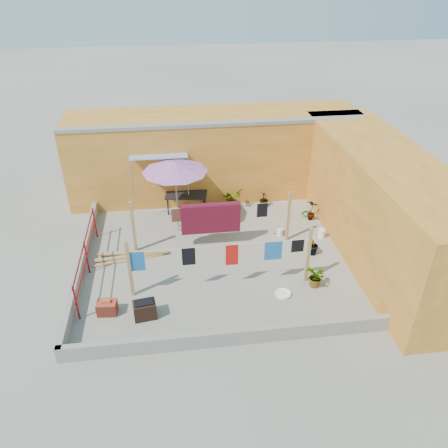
# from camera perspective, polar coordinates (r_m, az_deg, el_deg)

# --- Properties ---
(ground) EXTENTS (80.00, 80.00, 0.00)m
(ground) POSITION_cam_1_polar(r_m,az_deg,el_deg) (13.82, -1.11, -4.57)
(ground) COLOR #9E998E
(ground) RESTS_ON ground
(wall_back) EXTENTS (11.00, 3.27, 3.21)m
(wall_back) POSITION_cam_1_polar(r_m,az_deg,el_deg) (17.18, -1.30, 9.15)
(wall_back) COLOR orange
(wall_back) RESTS_ON ground
(wall_right) EXTENTS (2.40, 9.00, 3.20)m
(wall_right) POSITION_cam_1_polar(r_m,az_deg,el_deg) (14.39, 19.88, 2.47)
(wall_right) COLOR orange
(wall_right) RESTS_ON ground
(parapet_front) EXTENTS (8.30, 0.16, 0.44)m
(parapet_front) POSITION_cam_1_polar(r_m,az_deg,el_deg) (10.98, 1.09, -14.57)
(parapet_front) COLOR gray
(parapet_front) RESTS_ON ground
(parapet_left) EXTENTS (0.16, 7.30, 0.44)m
(parapet_left) POSITION_cam_1_polar(r_m,az_deg,el_deg) (13.94, -18.09, -4.90)
(parapet_left) COLOR gray
(parapet_left) RESTS_ON ground
(red_railing) EXTENTS (0.05, 4.20, 1.10)m
(red_railing) POSITION_cam_1_polar(r_m,az_deg,el_deg) (13.45, -17.59, -3.63)
(red_railing) COLOR maroon
(red_railing) RESTS_ON ground
(clothesline_rig) EXTENTS (5.09, 2.35, 1.80)m
(clothesline_rig) POSITION_cam_1_polar(r_m,az_deg,el_deg) (13.72, -1.59, 0.21)
(clothesline_rig) COLOR tan
(clothesline_rig) RESTS_ON ground
(patio_umbrella) EXTENTS (2.65, 2.65, 2.59)m
(patio_umbrella) POSITION_cam_1_polar(r_m,az_deg,el_deg) (14.34, -6.44, 7.40)
(patio_umbrella) COLOR gray
(patio_umbrella) RESTS_ON ground
(outdoor_table) EXTENTS (1.60, 0.97, 0.70)m
(outdoor_table) POSITION_cam_1_polar(r_m,az_deg,el_deg) (16.16, -4.95, 3.71)
(outdoor_table) COLOR black
(outdoor_table) RESTS_ON ground
(brick_stack) EXTENTS (0.54, 0.42, 0.45)m
(brick_stack) POSITION_cam_1_polar(r_m,az_deg,el_deg) (12.19, -15.03, -10.48)
(brick_stack) COLOR #B23D29
(brick_stack) RESTS_ON ground
(lumber_pile) EXTENTS (2.35, 0.64, 0.14)m
(lumber_pile) POSITION_cam_1_polar(r_m,az_deg,el_deg) (14.12, -12.12, -4.14)
(lumber_pile) COLOR tan
(lumber_pile) RESTS_ON ground
(brazier) EXTENTS (0.63, 0.47, 0.53)m
(brazier) POSITION_cam_1_polar(r_m,az_deg,el_deg) (11.81, -10.31, -10.94)
(brazier) COLOR black
(brazier) RESTS_ON ground
(white_basin) EXTENTS (0.46, 0.46, 0.08)m
(white_basin) POSITION_cam_1_polar(r_m,az_deg,el_deg) (12.54, 7.73, -9.02)
(white_basin) COLOR white
(white_basin) RESTS_ON ground
(water_jug_a) EXTENTS (0.21, 0.21, 0.32)m
(water_jug_a) POSITION_cam_1_polar(r_m,az_deg,el_deg) (14.98, 7.30, -1.04)
(water_jug_a) COLOR white
(water_jug_a) RESTS_ON ground
(water_jug_b) EXTENTS (0.23, 0.23, 0.36)m
(water_jug_b) POSITION_cam_1_polar(r_m,az_deg,el_deg) (15.12, 12.62, -1.21)
(water_jug_b) COLOR white
(water_jug_b) RESTS_ON ground
(green_hose) EXTENTS (0.49, 0.49, 0.07)m
(green_hose) POSITION_cam_1_polar(r_m,az_deg,el_deg) (16.41, 10.89, 1.29)
(green_hose) COLOR #1F781A
(green_hose) RESTS_ON ground
(plant_back_a) EXTENTS (0.95, 0.94, 0.80)m
(plant_back_a) POSITION_cam_1_polar(r_m,az_deg,el_deg) (16.35, 1.06, 3.23)
(plant_back_a) COLOR #1D611B
(plant_back_a) RESTS_ON ground
(plant_back_b) EXTENTS (0.44, 0.44, 0.59)m
(plant_back_b) POSITION_cam_1_polar(r_m,az_deg,el_deg) (16.67, 5.24, 3.29)
(plant_back_b) COLOR #1D611B
(plant_back_b) RESTS_ON ground
(plant_right_a) EXTENTS (0.52, 0.51, 0.82)m
(plant_right_a) POSITION_cam_1_polar(r_m,az_deg,el_deg) (15.95, 11.38, 1.85)
(plant_right_a) COLOR #1D611B
(plant_right_a) RESTS_ON ground
(plant_right_b) EXTENTS (0.50, 0.52, 0.74)m
(plant_right_b) POSITION_cam_1_polar(r_m,az_deg,el_deg) (14.07, 11.54, -2.70)
(plant_right_b) COLOR #1D611B
(plant_right_b) RESTS_ON ground
(plant_right_c) EXTENTS (0.61, 0.67, 0.66)m
(plant_right_c) POSITION_cam_1_polar(r_m,az_deg,el_deg) (12.82, 11.96, -6.80)
(plant_right_c) COLOR #1D611B
(plant_right_c) RESTS_ON ground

